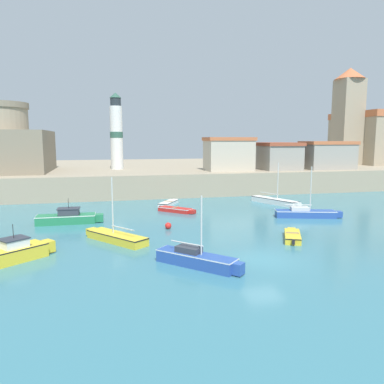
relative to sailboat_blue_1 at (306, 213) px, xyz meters
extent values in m
plane|color=teal|center=(-9.57, -11.34, -0.43)|extent=(200.00, 200.00, 0.00)
cube|color=gray|center=(-9.57, 34.57, 1.13)|extent=(120.00, 40.00, 3.14)
cube|color=#284C9E|center=(-0.08, 0.02, -0.09)|extent=(5.98, 3.02, 0.69)
cube|color=#284C9E|center=(3.01, -0.90, -0.09)|extent=(0.84, 0.93, 0.59)
cube|color=white|center=(-0.08, 0.02, 0.22)|extent=(6.04, 3.05, 0.07)
cylinder|color=silver|center=(0.34, -0.10, 2.45)|extent=(0.10, 0.10, 4.39)
cylinder|color=silver|center=(-0.77, 0.23, 0.81)|extent=(2.53, 0.82, 0.08)
cube|color=silver|center=(-0.63, 0.19, 0.44)|extent=(1.96, 1.45, 0.36)
cube|color=white|center=(-12.22, 10.20, -0.23)|extent=(2.91, 3.70, 0.40)
cube|color=white|center=(-11.12, 11.97, -0.23)|extent=(0.82, 0.78, 0.34)
cube|color=black|center=(-12.22, 10.20, -0.07)|extent=(2.94, 3.74, 0.07)
cube|color=#997F5B|center=(-12.22, 10.20, 0.01)|extent=(0.94, 0.69, 0.08)
cube|color=white|center=(0.32, 7.96, -0.11)|extent=(3.70, 6.26, 0.66)
cube|color=white|center=(1.73, 4.82, -0.11)|extent=(0.83, 0.77, 0.56)
cube|color=black|center=(0.32, 7.96, 0.18)|extent=(3.73, 6.33, 0.07)
cylinder|color=silver|center=(0.52, 7.52, 2.40)|extent=(0.10, 0.10, 4.36)
cylinder|color=silver|center=(0.00, 8.68, 0.77)|extent=(1.24, 2.63, 0.08)
cube|color=yellow|center=(-5.42, -7.38, -0.19)|extent=(2.54, 3.59, 0.49)
cube|color=yellow|center=(-4.56, -5.60, -0.19)|extent=(0.80, 0.75, 0.41)
cube|color=black|center=(-5.42, -7.38, 0.01)|extent=(2.57, 3.62, 0.07)
cube|color=#997F5B|center=(-5.42, -7.38, 0.09)|extent=(0.98, 0.61, 0.08)
cube|color=black|center=(-6.22, -9.02, -0.14)|extent=(0.27, 0.27, 0.36)
cube|color=#237A4C|center=(-23.10, 2.56, -0.03)|extent=(5.24, 1.73, 0.80)
cube|color=#237A4C|center=(-20.12, 2.51, -0.03)|extent=(0.76, 0.92, 0.68)
cube|color=white|center=(-23.10, 2.56, 0.33)|extent=(5.30, 1.75, 0.07)
cube|color=#333842|center=(-22.84, 2.55, 0.64)|extent=(1.84, 1.27, 0.56)
cube|color=#2D333D|center=(-22.84, 2.55, 0.96)|extent=(2.00, 1.35, 0.08)
cylinder|color=black|center=(-22.84, 2.55, 1.45)|extent=(0.04, 0.04, 0.90)
cube|color=#284C9E|center=(-14.20, -11.66, -0.04)|extent=(4.49, 4.59, 0.79)
cube|color=#284C9E|center=(-12.19, -13.73, -0.04)|extent=(0.85, 0.85, 0.67)
cube|color=white|center=(-14.20, -11.66, 0.32)|extent=(4.54, 4.64, 0.07)
cylinder|color=silver|center=(-13.93, -11.94, 2.17)|extent=(0.10, 0.10, 3.62)
cylinder|color=silver|center=(-14.65, -11.19, 0.91)|extent=(1.69, 1.74, 0.08)
cube|color=#333842|center=(-14.56, -11.29, 0.54)|extent=(1.69, 1.71, 0.36)
cube|color=red|center=(-12.22, 5.75, -0.20)|extent=(3.52, 3.48, 0.46)
cube|color=red|center=(-10.69, 4.25, -0.20)|extent=(0.85, 0.85, 0.39)
cube|color=white|center=(-12.22, 5.75, -0.02)|extent=(3.56, 3.52, 0.07)
cube|color=#997F5B|center=(-12.22, 5.75, 0.06)|extent=(0.86, 0.87, 0.08)
cube|color=black|center=(-13.65, 7.14, -0.15)|extent=(0.28, 0.28, 0.36)
cube|color=yellow|center=(-18.73, -4.93, -0.12)|extent=(4.50, 5.20, 0.63)
cube|color=yellow|center=(-20.62, -2.52, -0.12)|extent=(1.00, 0.97, 0.53)
cube|color=black|center=(-18.73, -4.93, 0.15)|extent=(4.54, 5.25, 0.07)
cylinder|color=silver|center=(-18.98, -4.61, 2.33)|extent=(0.10, 0.10, 4.27)
cylinder|color=silver|center=(-18.30, -5.48, 0.74)|extent=(1.59, 2.00, 0.08)
cube|color=yellow|center=(-25.41, -8.19, 0.02)|extent=(4.30, 3.94, 0.90)
cube|color=yellow|center=(-23.49, -6.63, 0.02)|extent=(1.15, 1.18, 0.77)
cube|color=black|center=(-25.41, -8.19, 0.43)|extent=(4.35, 3.98, 0.07)
cube|color=silver|center=(-25.24, -8.06, 0.73)|extent=(1.92, 1.89, 0.52)
cube|color=#2D333D|center=(-25.24, -8.06, 1.03)|extent=(2.07, 2.04, 0.08)
cylinder|color=black|center=(-25.24, -8.06, 1.52)|extent=(0.04, 0.04, 0.90)
sphere|color=red|center=(-14.25, -1.75, -0.15)|extent=(0.57, 0.57, 0.57)
cube|color=gray|center=(30.43, 29.79, 6.96)|extent=(9.15, 14.18, 8.52)
cube|color=#C1663D|center=(30.43, 29.79, 11.82)|extent=(9.33, 14.46, 1.20)
cube|color=gray|center=(23.79, 27.66, 10.32)|extent=(4.13, 4.13, 15.24)
cone|color=#C1663D|center=(23.79, 27.66, 18.94)|extent=(5.37, 5.37, 2.00)
cube|color=gray|center=(-33.57, 24.49, 5.61)|extent=(12.97, 12.97, 5.81)
cylinder|color=gray|center=(-33.57, 24.49, 7.13)|extent=(7.49, 7.49, 8.85)
cylinder|color=silver|center=(-17.57, 25.91, 7.50)|extent=(1.89, 1.89, 9.59)
cylinder|color=#2D5647|center=(-17.57, 25.91, 7.98)|extent=(1.94, 1.94, 0.90)
cylinder|color=#262D33|center=(-17.57, 25.91, 12.89)|extent=(1.60, 1.60, 1.20)
cone|color=#2D5647|center=(-17.57, 25.91, 13.89)|extent=(1.79, 1.79, 0.80)
cube|color=gray|center=(6.43, 20.18, 4.51)|extent=(5.51, 6.91, 3.62)
cube|color=#9E472D|center=(6.43, 20.18, 6.57)|extent=(5.78, 7.25, 0.50)
cube|color=#BCB29E|center=(-1.57, 19.63, 4.90)|extent=(6.69, 4.43, 4.40)
cube|color=#C1663D|center=(-1.57, 19.63, 7.35)|extent=(7.03, 4.66, 0.50)
cube|color=gray|center=(14.43, 18.95, 4.60)|extent=(7.52, 4.54, 3.80)
cube|color=#C1663D|center=(14.43, 18.95, 6.76)|extent=(7.89, 4.77, 0.50)
camera|label=1|loc=(-19.44, -33.12, 7.27)|focal=35.00mm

